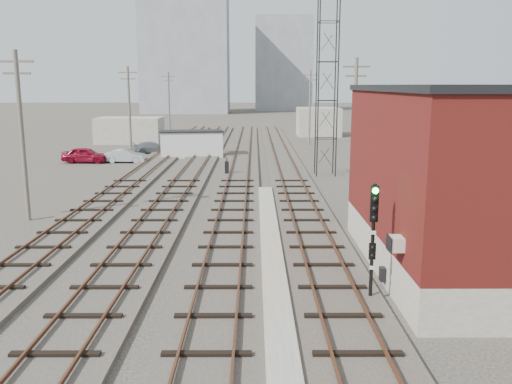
{
  "coord_description": "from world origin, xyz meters",
  "views": [
    {
      "loc": [
        -0.23,
        -8.59,
        7.21
      ],
      "look_at": [
        -0.16,
        16.72,
        2.2
      ],
      "focal_mm": 38.0,
      "sensor_mm": 36.0,
      "label": 1
    }
  ],
  "objects_px": {
    "signal_mast": "(373,234)",
    "switch_stand": "(227,168)",
    "site_trailer": "(192,144)",
    "car_silver": "(126,156)",
    "car_grey": "(152,147)",
    "car_red": "(86,155)"
  },
  "relations": [
    {
      "from": "car_red",
      "to": "switch_stand",
      "type": "bearing_deg",
      "value": -115.67
    },
    {
      "from": "car_red",
      "to": "site_trailer",
      "type": "bearing_deg",
      "value": -62.86
    },
    {
      "from": "signal_mast",
      "to": "car_silver",
      "type": "relative_size",
      "value": 1.05
    },
    {
      "from": "car_silver",
      "to": "signal_mast",
      "type": "bearing_deg",
      "value": -151.6
    },
    {
      "from": "switch_stand",
      "to": "car_grey",
      "type": "relative_size",
      "value": 0.33
    },
    {
      "from": "car_silver",
      "to": "car_grey",
      "type": "distance_m",
      "value": 7.39
    },
    {
      "from": "switch_stand",
      "to": "car_silver",
      "type": "relative_size",
      "value": 0.36
    },
    {
      "from": "car_red",
      "to": "car_silver",
      "type": "bearing_deg",
      "value": -85.3
    },
    {
      "from": "signal_mast",
      "to": "car_silver",
      "type": "xyz_separation_m",
      "value": [
        -16.08,
        33.53,
        -1.75
      ]
    },
    {
      "from": "switch_stand",
      "to": "car_grey",
      "type": "distance_m",
      "value": 17.28
    },
    {
      "from": "signal_mast",
      "to": "car_grey",
      "type": "bearing_deg",
      "value": 110.11
    },
    {
      "from": "signal_mast",
      "to": "switch_stand",
      "type": "bearing_deg",
      "value": 103.39
    },
    {
      "from": "signal_mast",
      "to": "car_red",
      "type": "height_order",
      "value": "signal_mast"
    },
    {
      "from": "site_trailer",
      "to": "car_silver",
      "type": "height_order",
      "value": "site_trailer"
    },
    {
      "from": "switch_stand",
      "to": "car_silver",
      "type": "bearing_deg",
      "value": 135.37
    },
    {
      "from": "switch_stand",
      "to": "car_red",
      "type": "xyz_separation_m",
      "value": [
        -13.68,
        7.47,
        0.08
      ]
    },
    {
      "from": "switch_stand",
      "to": "car_red",
      "type": "height_order",
      "value": "switch_stand"
    },
    {
      "from": "switch_stand",
      "to": "car_grey",
      "type": "height_order",
      "value": "switch_stand"
    },
    {
      "from": "switch_stand",
      "to": "car_red",
      "type": "bearing_deg",
      "value": 144.19
    },
    {
      "from": "switch_stand",
      "to": "site_trailer",
      "type": "relative_size",
      "value": 0.21
    },
    {
      "from": "signal_mast",
      "to": "switch_stand",
      "type": "relative_size",
      "value": 2.92
    },
    {
      "from": "signal_mast",
      "to": "car_grey",
      "type": "distance_m",
      "value": 43.51
    }
  ]
}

